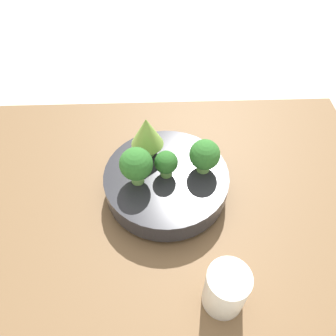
% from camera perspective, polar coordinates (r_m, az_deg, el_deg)
% --- Properties ---
extents(ground_plane, '(6.00, 6.00, 0.00)m').
position_cam_1_polar(ground_plane, '(0.76, -0.19, -7.82)').
color(ground_plane, beige).
extents(table, '(0.99, 0.72, 0.03)m').
position_cam_1_polar(table, '(0.74, -0.19, -7.13)').
color(table, brown).
rests_on(table, ground_plane).
extents(bowl, '(0.27, 0.27, 0.06)m').
position_cam_1_polar(bowl, '(0.72, 0.00, -2.39)').
color(bowl, '#28282D').
rests_on(bowl, table).
extents(romanesco_piece_far, '(0.07, 0.07, 0.10)m').
position_cam_1_polar(romanesco_piece_far, '(0.69, -3.72, 6.09)').
color(romanesco_piece_far, '#7AB256').
rests_on(romanesco_piece_far, bowl).
extents(broccoli_floret_right, '(0.06, 0.06, 0.08)m').
position_cam_1_polar(broccoli_floret_right, '(0.68, 6.39, 2.19)').
color(broccoli_floret_right, '#7AB256').
rests_on(broccoli_floret_right, bowl).
extents(broccoli_floret_left, '(0.07, 0.07, 0.09)m').
position_cam_1_polar(broccoli_floret_left, '(0.65, -5.56, 0.56)').
color(broccoli_floret_left, '#7AB256').
rests_on(broccoli_floret_left, bowl).
extents(broccoli_floret_center, '(0.05, 0.05, 0.06)m').
position_cam_1_polar(broccoli_floret_center, '(0.67, 0.00, 0.83)').
color(broccoli_floret_center, '#6BA34C').
rests_on(broccoli_floret_center, bowl).
extents(cup, '(0.07, 0.07, 0.10)m').
position_cam_1_polar(cup, '(0.60, 10.01, -20.08)').
color(cup, silver).
rests_on(cup, table).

